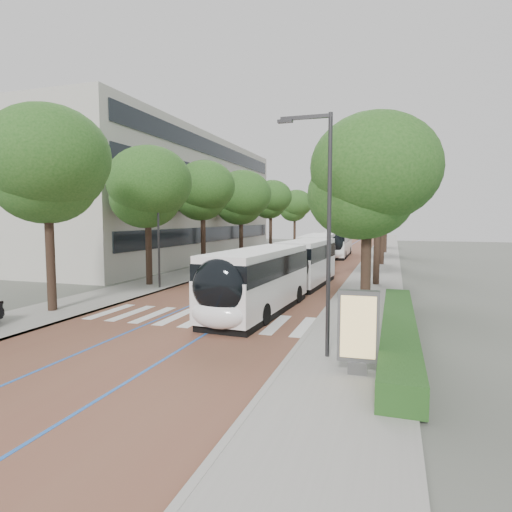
% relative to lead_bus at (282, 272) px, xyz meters
% --- Properties ---
extents(ground, '(160.00, 160.00, 0.00)m').
position_rel_lead_bus_xyz_m(ground, '(-2.68, -6.94, -1.63)').
color(ground, '#51544C').
rests_on(ground, ground).
extents(road, '(11.00, 140.00, 0.02)m').
position_rel_lead_bus_xyz_m(road, '(-2.68, 33.06, -1.62)').
color(road, brown).
rests_on(road, ground).
extents(sidewalk_left, '(4.00, 140.00, 0.12)m').
position_rel_lead_bus_xyz_m(sidewalk_left, '(-10.18, 33.06, -1.57)').
color(sidewalk_left, gray).
rests_on(sidewalk_left, ground).
extents(sidewalk_right, '(4.00, 140.00, 0.12)m').
position_rel_lead_bus_xyz_m(sidewalk_right, '(4.82, 33.06, -1.57)').
color(sidewalk_right, gray).
rests_on(sidewalk_right, ground).
extents(kerb_left, '(0.20, 140.00, 0.14)m').
position_rel_lead_bus_xyz_m(kerb_left, '(-8.28, 33.06, -1.57)').
color(kerb_left, gray).
rests_on(kerb_left, ground).
extents(kerb_right, '(0.20, 140.00, 0.14)m').
position_rel_lead_bus_xyz_m(kerb_right, '(2.92, 33.06, -1.57)').
color(kerb_right, gray).
rests_on(kerb_right, ground).
extents(zebra_crossing, '(10.55, 3.60, 0.01)m').
position_rel_lead_bus_xyz_m(zebra_crossing, '(-2.48, -5.94, -1.60)').
color(zebra_crossing, silver).
rests_on(zebra_crossing, ground).
extents(lane_line_left, '(0.12, 126.00, 0.01)m').
position_rel_lead_bus_xyz_m(lane_line_left, '(-4.28, 33.06, -1.60)').
color(lane_line_left, '#235AB3').
rests_on(lane_line_left, road).
extents(lane_line_right, '(0.12, 126.00, 0.01)m').
position_rel_lead_bus_xyz_m(lane_line_right, '(-1.08, 33.06, -1.60)').
color(lane_line_right, '#235AB3').
rests_on(lane_line_right, road).
extents(office_building, '(18.11, 40.00, 14.00)m').
position_rel_lead_bus_xyz_m(office_building, '(-22.15, 21.06, 5.37)').
color(office_building, '#AFACA2').
rests_on(office_building, ground).
extents(hedge, '(1.20, 14.00, 0.80)m').
position_rel_lead_bus_xyz_m(hedge, '(6.42, -6.94, -1.11)').
color(hedge, '#1E4317').
rests_on(hedge, sidewalk_right).
extents(streetlight_near, '(1.82, 0.20, 8.00)m').
position_rel_lead_bus_xyz_m(streetlight_near, '(3.94, -9.94, 3.19)').
color(streetlight_near, '#2F2E31').
rests_on(streetlight_near, sidewalk_right).
extents(streetlight_far, '(1.82, 0.20, 8.00)m').
position_rel_lead_bus_xyz_m(streetlight_far, '(3.94, 15.06, 3.19)').
color(streetlight_far, '#2F2E31').
rests_on(streetlight_far, sidewalk_right).
extents(lamp_post_left, '(0.14, 0.14, 8.00)m').
position_rel_lead_bus_xyz_m(lamp_post_left, '(-8.78, 1.06, 2.49)').
color(lamp_post_left, '#2F2E31').
rests_on(lamp_post_left, sidewalk_left).
extents(trees_left, '(6.30, 60.70, 9.62)m').
position_rel_lead_bus_xyz_m(trees_left, '(-10.18, 16.79, 5.23)').
color(trees_left, black).
rests_on(trees_left, ground).
extents(trees_right, '(5.45, 47.16, 8.86)m').
position_rel_lead_bus_xyz_m(trees_right, '(5.02, 13.16, 4.74)').
color(trees_right, black).
rests_on(trees_right, ground).
extents(lead_bus, '(3.60, 18.51, 3.20)m').
position_rel_lead_bus_xyz_m(lead_bus, '(0.00, 0.00, 0.00)').
color(lead_bus, black).
rests_on(lead_bus, ground).
extents(bus_queued_0, '(3.33, 12.54, 3.20)m').
position_rel_lead_bus_xyz_m(bus_queued_0, '(-0.65, 15.80, -0.00)').
color(bus_queued_0, white).
rests_on(bus_queued_0, ground).
extents(bus_queued_1, '(2.81, 12.45, 3.20)m').
position_rel_lead_bus_xyz_m(bus_queued_1, '(-0.45, 29.46, -0.00)').
color(bus_queued_1, white).
rests_on(bus_queued_1, ground).
extents(ad_panel, '(1.22, 0.49, 2.50)m').
position_rel_lead_bus_xyz_m(ad_panel, '(5.22, -11.24, -0.20)').
color(ad_panel, '#59595B').
rests_on(ad_panel, sidewalk_right).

